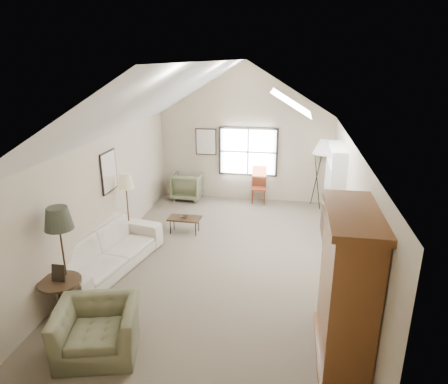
% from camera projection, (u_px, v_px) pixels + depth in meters
% --- Properties ---
extents(room_shell, '(5.01, 8.01, 4.00)m').
position_uv_depth(room_shell, '(220.00, 106.00, 7.33)').
color(room_shell, '#6B614D').
rests_on(room_shell, ground).
extents(window, '(1.72, 0.08, 1.42)m').
position_uv_depth(window, '(248.00, 152.00, 11.58)').
color(window, black).
rests_on(window, room_shell).
extents(skylight, '(0.80, 1.20, 0.52)m').
position_uv_depth(skylight, '(292.00, 101.00, 7.96)').
color(skylight, white).
rests_on(skylight, room_shell).
extents(wall_art, '(1.97, 3.71, 0.88)m').
position_uv_depth(wall_art, '(160.00, 156.00, 9.92)').
color(wall_art, black).
rests_on(wall_art, room_shell).
extents(armoire, '(0.60, 1.50, 2.20)m').
position_uv_depth(armoire, '(347.00, 287.00, 5.42)').
color(armoire, brown).
rests_on(armoire, ground).
extents(tv_alcove, '(0.32, 1.30, 2.10)m').
position_uv_depth(tv_alcove, '(334.00, 191.00, 9.11)').
color(tv_alcove, white).
rests_on(tv_alcove, ground).
extents(media_console, '(0.34, 1.18, 0.60)m').
position_uv_depth(media_console, '(330.00, 225.00, 9.39)').
color(media_console, '#382316').
rests_on(media_console, ground).
extents(tv_panel, '(0.05, 0.90, 0.55)m').
position_uv_depth(tv_panel, '(332.00, 201.00, 9.19)').
color(tv_panel, black).
rests_on(tv_panel, media_console).
extents(sofa, '(1.56, 2.87, 0.79)m').
position_uv_depth(sofa, '(106.00, 251.00, 7.93)').
color(sofa, silver).
rests_on(sofa, ground).
extents(armchair_near, '(1.36, 1.25, 0.74)m').
position_uv_depth(armchair_near, '(97.00, 330.00, 5.69)').
color(armchair_near, brown).
rests_on(armchair_near, ground).
extents(armchair_far, '(0.88, 0.91, 0.80)m').
position_uv_depth(armchair_far, '(188.00, 186.00, 11.96)').
color(armchair_far, '#606949').
rests_on(armchair_far, ground).
extents(coffee_table, '(0.78, 0.44, 0.39)m').
position_uv_depth(coffee_table, '(185.00, 225.00, 9.67)').
color(coffee_table, '#3A2817').
rests_on(coffee_table, ground).
extents(bowl, '(0.19, 0.19, 0.05)m').
position_uv_depth(bowl, '(184.00, 217.00, 9.60)').
color(bowl, '#392617').
rests_on(bowl, coffee_table).
extents(side_table, '(0.80, 0.80, 0.68)m').
position_uv_depth(side_table, '(62.00, 299.00, 6.46)').
color(side_table, '#3E2B19').
rests_on(side_table, ground).
extents(side_chair, '(0.44, 0.44, 1.06)m').
position_uv_depth(side_chair, '(259.00, 185.00, 11.57)').
color(side_chair, brown).
rests_on(side_chair, ground).
extents(tripod_lamp, '(0.62, 0.62, 1.96)m').
position_uv_depth(tripod_lamp, '(321.00, 173.00, 11.15)').
color(tripod_lamp, silver).
rests_on(tripod_lamp, ground).
extents(dark_lamp, '(0.53, 0.53, 1.90)m').
position_uv_depth(dark_lamp, '(64.00, 260.00, 6.45)').
color(dark_lamp, black).
rests_on(dark_lamp, ground).
extents(tan_lamp, '(0.40, 0.40, 1.70)m').
position_uv_depth(tan_lamp, '(128.00, 208.00, 8.91)').
color(tan_lamp, tan).
rests_on(tan_lamp, ground).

